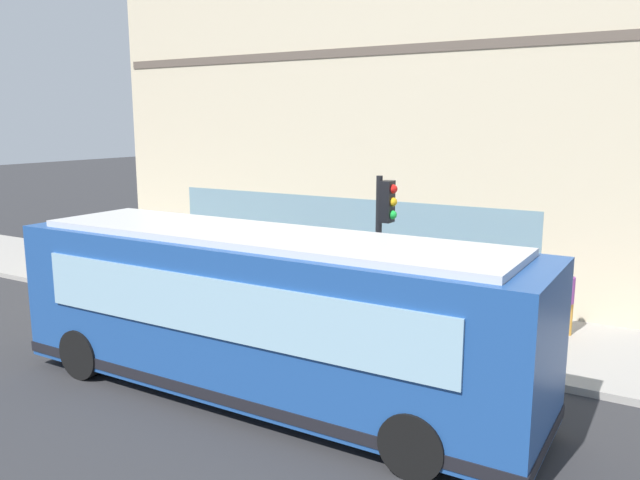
# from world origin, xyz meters

# --- Properties ---
(ground) EXTENTS (120.00, 120.00, 0.00)m
(ground) POSITION_xyz_m (0.00, 0.00, 0.00)
(ground) COLOR #2D2D30
(sidewalk_curb) EXTENTS (4.25, 40.00, 0.15)m
(sidewalk_curb) POSITION_xyz_m (4.72, 0.00, 0.07)
(sidewalk_curb) COLOR #9E9991
(sidewalk_curb) RESTS_ON ground
(building_corner) EXTENTS (9.11, 16.58, 12.53)m
(building_corner) POSITION_xyz_m (11.37, 0.00, 6.26)
(building_corner) COLOR beige
(building_corner) RESTS_ON ground
(city_bus_nearside) EXTENTS (2.60, 10.04, 3.07)m
(city_bus_nearside) POSITION_xyz_m (-0.37, -2.45, 1.55)
(city_bus_nearside) COLOR #1E478C
(city_bus_nearside) RESTS_ON ground
(traffic_light_near_corner) EXTENTS (0.32, 0.49, 3.70)m
(traffic_light_near_corner) POSITION_xyz_m (3.08, -3.21, 2.73)
(traffic_light_near_corner) COLOR black
(traffic_light_near_corner) RESTS_ON sidewalk_curb
(fire_hydrant) EXTENTS (0.35, 0.35, 0.74)m
(fire_hydrant) POSITION_xyz_m (4.40, -6.48, 0.51)
(fire_hydrant) COLOR yellow
(fire_hydrant) RESTS_ON sidewalk_curb
(pedestrian_walking_along_curb) EXTENTS (0.32, 0.32, 1.58)m
(pedestrian_walking_along_curb) POSITION_xyz_m (5.57, -6.68, 1.05)
(pedestrian_walking_along_curb) COLOR gold
(pedestrian_walking_along_curb) RESTS_ON sidewalk_curb
(pedestrian_near_building_entrance) EXTENTS (0.32, 0.32, 1.61)m
(pedestrian_near_building_entrance) POSITION_xyz_m (6.10, 0.70, 1.07)
(pedestrian_near_building_entrance) COLOR silver
(pedestrian_near_building_entrance) RESTS_ON sidewalk_curb
(pedestrian_by_light_pole) EXTENTS (0.32, 0.32, 1.64)m
(pedestrian_by_light_pole) POSITION_xyz_m (3.52, 8.75, 1.09)
(pedestrian_by_light_pole) COLOR gold
(pedestrian_by_light_pole) RESTS_ON sidewalk_curb
(newspaper_vending_box) EXTENTS (0.44, 0.43, 0.90)m
(newspaper_vending_box) POSITION_xyz_m (6.21, 3.52, 0.60)
(newspaper_vending_box) COLOR #197233
(newspaper_vending_box) RESTS_ON sidewalk_curb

